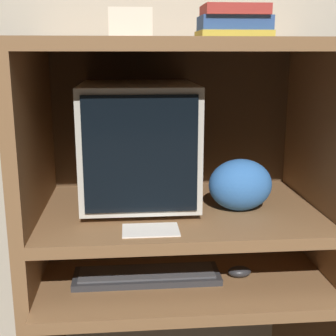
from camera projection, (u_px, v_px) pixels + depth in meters
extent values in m
cube|color=#B2A893|center=(170.00, 53.00, 1.78)|extent=(6.00, 0.06, 2.60)
cube|color=brown|center=(305.00, 332.00, 1.71)|extent=(0.04, 0.60, 0.61)
cube|color=brown|center=(184.00, 284.00, 1.47)|extent=(0.89, 0.43, 0.04)
cube|color=brown|center=(39.00, 238.00, 1.53)|extent=(0.04, 0.60, 0.19)
cube|color=brown|center=(313.00, 229.00, 1.61)|extent=(0.04, 0.60, 0.19)
cube|color=brown|center=(180.00, 212.00, 1.56)|extent=(0.89, 0.60, 0.04)
cube|color=brown|center=(32.00, 129.00, 1.45)|extent=(0.04, 0.60, 0.54)
cube|color=brown|center=(321.00, 125.00, 1.53)|extent=(0.04, 0.60, 0.54)
cube|color=brown|center=(181.00, 46.00, 1.43)|extent=(0.89, 0.60, 0.04)
cube|color=#48321E|center=(172.00, 115.00, 1.77)|extent=(0.89, 0.01, 0.54)
cylinder|color=beige|center=(140.00, 199.00, 1.60)|extent=(0.21, 0.21, 0.02)
cube|color=beige|center=(139.00, 142.00, 1.55)|extent=(0.37, 0.42, 0.38)
cube|color=black|center=(141.00, 155.00, 1.35)|extent=(0.33, 0.01, 0.35)
cube|color=#2D2D30|center=(147.00, 276.00, 1.46)|extent=(0.46, 0.13, 0.02)
cube|color=#474749|center=(147.00, 272.00, 1.46)|extent=(0.42, 0.10, 0.01)
ellipsoid|color=#28282B|center=(239.00, 272.00, 1.48)|extent=(0.07, 0.05, 0.03)
ellipsoid|color=#336BB7|center=(240.00, 185.00, 1.51)|extent=(0.20, 0.15, 0.17)
cube|color=gold|center=(233.00, 35.00, 1.40)|extent=(0.21, 0.16, 0.02)
cube|color=navy|center=(234.00, 24.00, 1.40)|extent=(0.21, 0.13, 0.04)
cube|color=maroon|center=(234.00, 10.00, 1.38)|extent=(0.19, 0.14, 0.03)
cube|color=white|center=(151.00, 230.00, 1.34)|extent=(0.16, 0.11, 0.00)
cube|color=beige|center=(130.00, 24.00, 1.43)|extent=(0.13, 0.11, 0.09)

